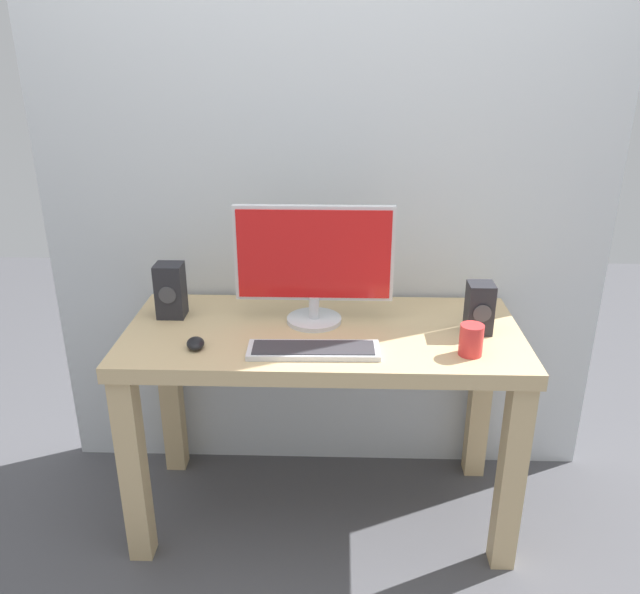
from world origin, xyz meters
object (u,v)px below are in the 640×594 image
at_px(mouse, 195,343).
at_px(coffee_mug, 471,340).
at_px(speaker_left, 171,290).
at_px(desk, 323,364).
at_px(monitor, 314,261).
at_px(speaker_right, 480,308).
at_px(keyboard_primary, 313,350).

xyz_separation_m(mouse, coffee_mug, (0.88, -0.02, 0.04)).
height_order(mouse, coffee_mug, coffee_mug).
bearing_deg(coffee_mug, speaker_left, 164.93).
height_order(desk, coffee_mug, coffee_mug).
distance_m(desk, speaker_left, 0.60).
relative_size(monitor, speaker_right, 3.12).
bearing_deg(coffee_mug, speaker_right, 71.62).
bearing_deg(mouse, desk, 8.57).
xyz_separation_m(desk, mouse, (-0.41, -0.15, 0.15)).
bearing_deg(desk, keyboard_primary, -97.93).
bearing_deg(keyboard_primary, speaker_right, 17.64).
distance_m(keyboard_primary, speaker_left, 0.60).
xyz_separation_m(speaker_right, speaker_left, (-1.07, 0.10, 0.01)).
xyz_separation_m(keyboard_primary, speaker_right, (0.55, 0.18, 0.08)).
relative_size(desk, keyboard_primary, 3.22).
distance_m(monitor, speaker_right, 0.58).
distance_m(speaker_right, coffee_mug, 0.18).
distance_m(mouse, speaker_right, 0.95).
xyz_separation_m(monitor, mouse, (-0.37, -0.23, -0.21)).
height_order(monitor, coffee_mug, monitor).
distance_m(mouse, speaker_left, 0.30).
height_order(monitor, speaker_left, monitor).
bearing_deg(desk, speaker_left, 169.65).
relative_size(desk, speaker_right, 7.78).
distance_m(desk, speaker_right, 0.57).
relative_size(desk, coffee_mug, 13.34).
height_order(keyboard_primary, coffee_mug, coffee_mug).
bearing_deg(speaker_right, coffee_mug, -108.38).
relative_size(monitor, speaker_left, 2.78).
bearing_deg(mouse, coffee_mug, -13.48).
height_order(speaker_right, speaker_left, speaker_left).
xyz_separation_m(mouse, speaker_left, (-0.14, 0.25, 0.08)).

